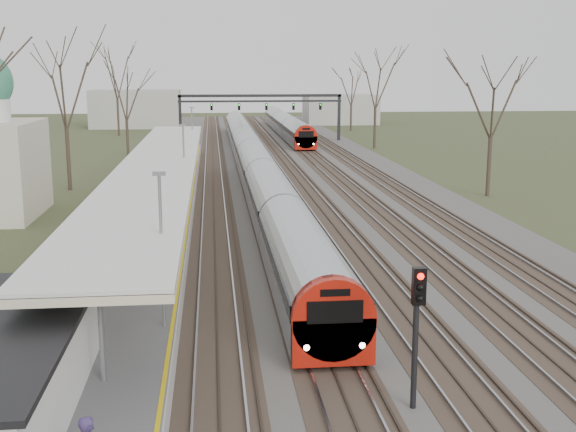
# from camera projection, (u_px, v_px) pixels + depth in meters

# --- Properties ---
(track_bed) EXTENTS (24.00, 160.00, 0.22)m
(track_bed) POSITION_uv_depth(u_px,v_px,m) (284.00, 174.00, 64.19)
(track_bed) COLOR #474442
(track_bed) RESTS_ON ground
(platform) EXTENTS (3.50, 69.00, 1.00)m
(platform) POSITION_uv_depth(u_px,v_px,m) (166.00, 208.00, 46.09)
(platform) COLOR #9E9B93
(platform) RESTS_ON ground
(canopy) EXTENTS (4.10, 50.00, 3.11)m
(canopy) POSITION_uv_depth(u_px,v_px,m) (159.00, 163.00, 41.01)
(canopy) COLOR slate
(canopy) RESTS_ON platform
(signal_gantry) EXTENTS (21.00, 0.59, 6.08)m
(signal_gantry) POSITION_uv_depth(u_px,v_px,m) (261.00, 103.00, 92.46)
(signal_gantry) COLOR black
(signal_gantry) RESTS_ON ground
(tree_west_far) EXTENTS (5.50, 5.50, 11.33)m
(tree_west_far) POSITION_uv_depth(u_px,v_px,m) (64.00, 85.00, 54.01)
(tree_west_far) COLOR #2D231C
(tree_west_far) RESTS_ON ground
(tree_east_far) EXTENTS (5.00, 5.00, 10.30)m
(tree_east_far) POSITION_uv_depth(u_px,v_px,m) (493.00, 96.00, 51.50)
(tree_east_far) COLOR #2D231C
(tree_east_far) RESTS_ON ground
(train_near) EXTENTS (2.62, 90.21, 3.05)m
(train_near) POSITION_uv_depth(u_px,v_px,m) (251.00, 156.00, 65.40)
(train_near) COLOR #AAADB4
(train_near) RESTS_ON ground
(train_far) EXTENTS (2.62, 45.21, 3.05)m
(train_far) POSITION_uv_depth(u_px,v_px,m) (286.00, 125.00, 102.84)
(train_far) COLOR #AAADB4
(train_far) RESTS_ON ground
(signal_post) EXTENTS (0.35, 0.45, 4.10)m
(signal_post) POSITION_uv_depth(u_px,v_px,m) (417.00, 317.00, 19.07)
(signal_post) COLOR black
(signal_post) RESTS_ON ground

